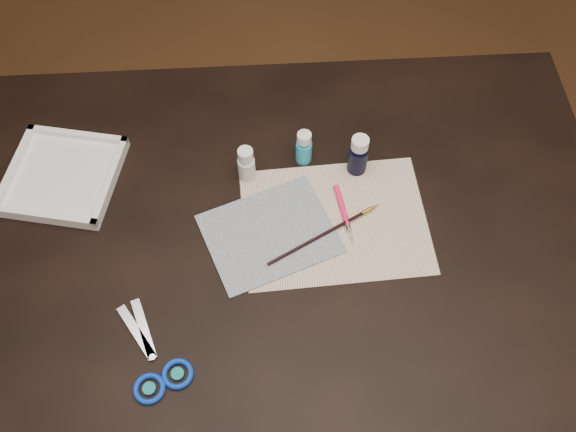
{
  "coord_description": "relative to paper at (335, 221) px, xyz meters",
  "views": [
    {
      "loc": [
        -0.04,
        -0.64,
        1.84
      ],
      "look_at": [
        0.0,
        0.0,
        0.8
      ],
      "focal_mm": 40.0,
      "sensor_mm": 36.0,
      "label": 1
    }
  ],
  "objects": [
    {
      "name": "paint_bottle_cyan",
      "position": [
        -0.05,
        0.16,
        0.04
      ],
      "size": [
        0.04,
        0.04,
        0.08
      ],
      "primitive_type": "cylinder",
      "rotation": [
        0.0,
        0.0,
        0.1
      ],
      "color": "#209ABB",
      "rests_on": "table"
    },
    {
      "name": "paint_bottle_white",
      "position": [
        -0.17,
        0.12,
        0.04
      ],
      "size": [
        0.04,
        0.04,
        0.09
      ],
      "primitive_type": "cylinder",
      "rotation": [
        0.0,
        0.0,
        0.05
      ],
      "color": "silver",
      "rests_on": "table"
    },
    {
      "name": "ground",
      "position": [
        -0.09,
        -0.01,
        -0.76
      ],
      "size": [
        3.5,
        3.5,
        0.02
      ],
      "primitive_type": "cube",
      "color": "#422614",
      "rests_on": "ground"
    },
    {
      "name": "table",
      "position": [
        -0.09,
        -0.01,
        -0.38
      ],
      "size": [
        1.3,
        0.9,
        0.75
      ],
      "primitive_type": "cube",
      "color": "black",
      "rests_on": "ground"
    },
    {
      "name": "canvas",
      "position": [
        -0.13,
        -0.02,
        0.0
      ],
      "size": [
        0.3,
        0.27,
        0.0
      ],
      "primitive_type": "cube",
      "rotation": [
        0.0,
        0.0,
        0.36
      ],
      "color": "#132341",
      "rests_on": "paper"
    },
    {
      "name": "scissors",
      "position": [
        -0.36,
        -0.25,
        0.01
      ],
      "size": [
        0.21,
        0.24,
        0.01
      ],
      "primitive_type": null,
      "rotation": [
        0.0,
        0.0,
        2.14
      ],
      "color": "silver",
      "rests_on": "table"
    },
    {
      "name": "paintbrush",
      "position": [
        -0.02,
        -0.03,
        0.01
      ],
      "size": [
        0.23,
        0.13,
        0.01
      ],
      "primitive_type": null,
      "rotation": [
        0.0,
        0.0,
        0.49
      ],
      "color": "black",
      "rests_on": "canvas"
    },
    {
      "name": "paint_bottle_navy",
      "position": [
        0.06,
        0.12,
        0.05
      ],
      "size": [
        0.04,
        0.04,
        0.1
      ],
      "primitive_type": "cylinder",
      "rotation": [
        0.0,
        0.0,
        -0.11
      ],
      "color": "black",
      "rests_on": "table"
    },
    {
      "name": "palette_tray",
      "position": [
        -0.55,
        0.14,
        0.01
      ],
      "size": [
        0.26,
        0.26,
        0.03
      ],
      "primitive_type": "cube",
      "rotation": [
        0.0,
        0.0,
        -0.22
      ],
      "color": "white",
      "rests_on": "table"
    },
    {
      "name": "craft_knife",
      "position": [
        0.02,
        0.01,
        0.01
      ],
      "size": [
        0.03,
        0.14,
        0.01
      ],
      "primitive_type": null,
      "rotation": [
        0.0,
        0.0,
        -1.43
      ],
      "color": "#FB195E",
      "rests_on": "paper"
    },
    {
      "name": "paper",
      "position": [
        0.0,
        0.0,
        0.0
      ],
      "size": [
        0.38,
        0.29,
        0.0
      ],
      "primitive_type": "cube",
      "rotation": [
        0.0,
        0.0,
        0.05
      ],
      "color": "silver",
      "rests_on": "table"
    }
  ]
}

